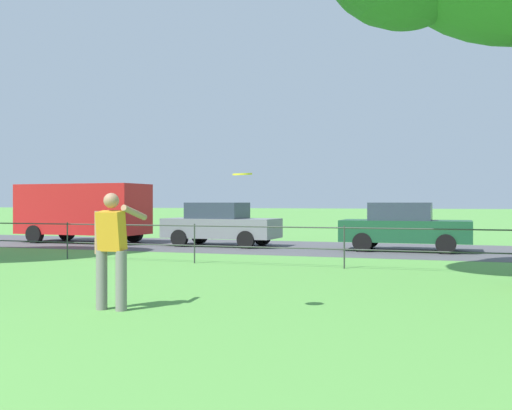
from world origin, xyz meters
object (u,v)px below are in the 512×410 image
Objects in this scene: frisbee at (242,174)px; panel_van_right at (83,210)px; person_thrower at (112,247)px; car_grey_far_right at (221,224)px; car_dark_green_far_left at (404,227)px.

frisbee is 0.07× the size of panel_van_right.
frisbee reaches higher than person_thrower.
person_thrower is 12.43m from car_grey_far_right.
car_grey_far_right is (-3.21, 12.00, -0.13)m from person_thrower.
panel_van_right is at bearing 179.59° from car_dark_green_far_left.
person_thrower is at bearing -53.46° from panel_van_right.
panel_van_right is 5.71m from car_grey_far_right.
person_thrower is 0.42× the size of car_dark_green_far_left.
frisbee is 0.09× the size of car_dark_green_far_left.
panel_van_right is 12.03m from car_dark_green_far_left.
panel_van_right is at bearing 132.53° from frisbee.
car_grey_far_right is 1.01× the size of car_dark_green_far_left.
car_grey_far_right is at bearing 104.96° from person_thrower.
panel_van_right is (-8.90, 12.01, 0.37)m from person_thrower.
panel_van_right reaches higher than car_grey_far_right.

